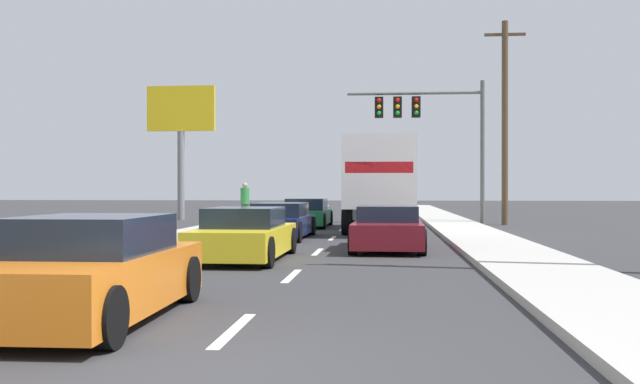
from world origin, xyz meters
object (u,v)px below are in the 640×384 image
roadside_billboard (181,126)px  box_truck (380,179)px  pedestrian_near_corner (245,203)px  car_yellow (245,235)px  car_orange (90,272)px  car_green (307,214)px  car_navy (280,222)px  traffic_signal_mast (420,116)px  utility_pole_mid (505,120)px  car_maroon (388,229)px

roadside_billboard → box_truck: bearing=-41.0°
box_truck → pedestrian_near_corner: box_truck is taller
car_yellow → box_truck: size_ratio=0.49×
car_orange → car_green: bearing=89.2°
car_navy → pedestrian_near_corner: bearing=109.7°
car_navy → box_truck: box_truck is taller
car_green → car_yellow: size_ratio=0.99×
traffic_signal_mast → utility_pole_mid: bearing=-20.0°
car_orange → traffic_signal_mast: bearing=78.4°
box_truck → car_maroon: box_truck is taller
car_green → utility_pole_mid: size_ratio=0.48×
car_navy → car_yellow: bearing=-88.2°
traffic_signal_mast → roadside_billboard: roadside_billboard is taller
box_truck → car_yellow: bearing=-104.9°
car_navy → traffic_signal_mast: traffic_signal_mast is taller
car_maroon → pedestrian_near_corner: pedestrian_near_corner is taller
car_yellow → box_truck: 11.61m
car_green → car_navy: 7.00m
car_green → roadside_billboard: (-7.24, 6.16, 4.30)m
car_maroon → traffic_signal_mast: size_ratio=0.67×
box_truck → utility_pole_mid: size_ratio=0.98×
box_truck → utility_pole_mid: (5.51, 5.30, 2.70)m
car_navy → roadside_billboard: 15.58m
car_orange → pedestrian_near_corner: bearing=96.4°
box_truck → car_maroon: size_ratio=2.00×
car_yellow → utility_pole_mid: (8.47, 16.44, 4.13)m
pedestrian_near_corner → roadside_billboard: bearing=127.9°
car_green → car_maroon: car_green is taller
box_truck → pedestrian_near_corner: (-5.81, 3.17, -0.97)m
car_navy → car_maroon: bearing=-48.9°
car_maroon → car_yellow: bearing=-137.1°
car_orange → roadside_billboard: 28.74m
car_navy → car_green: bearing=89.3°
car_navy → box_truck: 5.44m
car_yellow → utility_pole_mid: size_ratio=0.48×
car_yellow → pedestrian_near_corner: 14.59m
traffic_signal_mast → utility_pole_mid: size_ratio=0.73×
car_maroon → pedestrian_near_corner: size_ratio=2.56×
car_navy → car_orange: car_orange is taller
car_orange → utility_pole_mid: (8.88, 23.88, 4.09)m
traffic_signal_mast → pedestrian_near_corner: bearing=-155.5°
car_orange → roadside_billboard: size_ratio=0.60×
car_green → box_truck: 4.42m
car_maroon → roadside_billboard: size_ratio=0.64×
car_navy → utility_pole_mid: utility_pole_mid is taller
car_green → pedestrian_near_corner: 2.78m
car_green → car_maroon: size_ratio=0.98×
car_yellow → roadside_billboard: 21.85m
car_orange → box_truck: size_ratio=0.47×
car_green → pedestrian_near_corner: pedestrian_near_corner is taller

